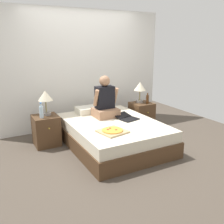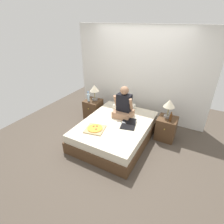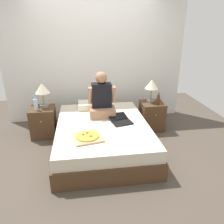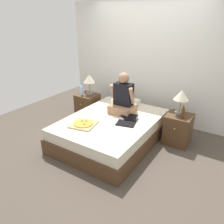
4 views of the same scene
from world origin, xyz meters
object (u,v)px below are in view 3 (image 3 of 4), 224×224
nightstand_left (43,122)px  lamp_on_right_nightstand (152,86)px  pizza_box (88,137)px  bed (103,136)px  lamp_on_left_nightstand (42,90)px  water_bottle (35,104)px  person_seated (102,100)px  beer_bottle (158,99)px  laptop (121,121)px  nightstand_right (152,116)px

nightstand_left → lamp_on_right_nightstand: (2.08, 0.05, 0.60)m
lamp_on_right_nightstand → pizza_box: (-1.29, -1.13, -0.40)m
bed → lamp_on_left_nightstand: 1.37m
water_bottle → person_seated: bearing=-7.9°
nightstand_left → person_seated: 1.20m
bed → person_seated: 0.63m
person_seated → beer_bottle: bearing=7.9°
beer_bottle → laptop: (-0.81, -0.49, -0.17)m
bed → pizza_box: pizza_box is taller
bed → lamp_on_right_nightstand: lamp_on_right_nightstand is taller
nightstand_left → lamp_on_right_nightstand: size_ratio=1.23×
lamp_on_left_nightstand → nightstand_right: bearing=-1.4°
nightstand_right → pizza_box: (-1.32, -1.08, 0.20)m
bed → lamp_on_right_nightstand: bearing=32.6°
nightstand_right → person_seated: (-1.02, -0.25, 0.47)m
laptop → nightstand_right: bearing=38.7°
lamp_on_right_nightstand → beer_bottle: (0.10, -0.15, -0.23)m
nightstand_right → lamp_on_right_nightstand: (-0.03, 0.05, 0.60)m
nightstand_left → lamp_on_left_nightstand: size_ratio=1.23×
bed → lamp_on_right_nightstand: (1.02, 0.65, 0.65)m
beer_bottle → pizza_box: bearing=-144.6°
water_bottle → person_seated: size_ratio=0.35×
person_seated → laptop: size_ratio=1.63×
lamp_on_left_nightstand → pizza_box: size_ratio=0.95×
bed → nightstand_right: (1.05, 0.60, 0.05)m
bed → water_bottle: (-1.13, 0.51, 0.44)m
water_bottle → laptop: bearing=-19.2°
nightstand_right → lamp_on_right_nightstand: 0.61m
bed → beer_bottle: (1.12, 0.50, 0.42)m
water_bottle → lamp_on_right_nightstand: size_ratio=0.61×
nightstand_right → laptop: size_ratio=1.16×
bed → laptop: size_ratio=4.26×
beer_bottle → person_seated: person_seated is taller
bed → nightstand_right: 1.21m
lamp_on_right_nightstand → pizza_box: size_ratio=0.95×
nightstand_left → beer_bottle: size_ratio=2.40×
water_bottle → laptop: water_bottle is taller
laptop → pizza_box: (-0.58, -0.49, -0.00)m
bed → laptop: bearing=1.9°
lamp_on_left_nightstand → lamp_on_right_nightstand: bearing=0.0°
bed → beer_bottle: beer_bottle is taller
water_bottle → bed: bearing=-24.4°
nightstand_left → pizza_box: 1.36m
nightstand_right → person_seated: 1.15m
laptop → pizza_box: bearing=-139.5°
lamp_on_left_nightstand → nightstand_right: lamp_on_left_nightstand is taller
pizza_box → beer_bottle: bearing=35.4°
bed → pizza_box: (-0.26, -0.48, 0.25)m
bed → nightstand_right: size_ratio=3.68×
nightstand_right → lamp_on_right_nightstand: lamp_on_right_nightstand is taller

